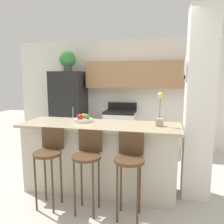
# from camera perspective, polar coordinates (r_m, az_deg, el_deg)

# --- Properties ---
(ground_plane) EXTENTS (14.00, 14.00, 0.00)m
(ground_plane) POSITION_cam_1_polar(r_m,az_deg,el_deg) (3.46, -3.15, -19.61)
(ground_plane) COLOR beige
(wall_back) EXTENTS (5.60, 0.38, 2.55)m
(wall_back) POSITION_cam_1_polar(r_m,az_deg,el_deg) (5.20, 5.03, 6.51)
(wall_back) COLOR white
(wall_back) RESTS_ON ground_plane
(pillar_right) EXTENTS (0.38, 0.32, 2.55)m
(pillar_right) POSITION_cam_1_polar(r_m,az_deg,el_deg) (3.14, 21.78, 1.51)
(pillar_right) COLOR white
(pillar_right) RESTS_ON ground_plane
(counter_bar) EXTENTS (2.26, 0.73, 1.00)m
(counter_bar) POSITION_cam_1_polar(r_m,az_deg,el_deg) (3.25, -3.23, -11.71)
(counter_bar) COLOR beige
(counter_bar) RESTS_ON ground_plane
(refrigerator) EXTENTS (0.75, 0.66, 1.80)m
(refrigerator) POSITION_cam_1_polar(r_m,az_deg,el_deg) (5.36, -11.14, 0.63)
(refrigerator) COLOR black
(refrigerator) RESTS_ON ground_plane
(stove_range) EXTENTS (0.70, 0.59, 1.07)m
(stove_range) POSITION_cam_1_polar(r_m,az_deg,el_deg) (5.10, 2.12, -4.63)
(stove_range) COLOR white
(stove_range) RESTS_ON ground_plane
(bar_stool_left) EXTENTS (0.35, 0.35, 1.01)m
(bar_stool_left) POSITION_cam_1_polar(r_m,az_deg,el_deg) (2.93, -16.12, -10.73)
(bar_stool_left) COLOR #4C331E
(bar_stool_left) RESTS_ON ground_plane
(bar_stool_mid) EXTENTS (0.35, 0.35, 1.01)m
(bar_stool_mid) POSITION_cam_1_polar(r_m,az_deg,el_deg) (2.72, -6.39, -11.92)
(bar_stool_mid) COLOR #4C331E
(bar_stool_mid) RESTS_ON ground_plane
(bar_stool_right) EXTENTS (0.35, 0.35, 1.01)m
(bar_stool_right) POSITION_cam_1_polar(r_m,az_deg,el_deg) (2.61, 4.64, -12.87)
(bar_stool_right) COLOR #4C331E
(bar_stool_right) RESTS_ON ground_plane
(potted_plant_on_fridge) EXTENTS (0.38, 0.38, 0.48)m
(potted_plant_on_fridge) POSITION_cam_1_polar(r_m,az_deg,el_deg) (5.32, -11.52, 13.22)
(potted_plant_on_fridge) COLOR #4C4C51
(potted_plant_on_fridge) RESTS_ON refrigerator
(orchid_vase) EXTENTS (0.10, 0.10, 0.45)m
(orchid_vase) POSITION_cam_1_polar(r_m,az_deg,el_deg) (3.00, 12.36, -0.88)
(orchid_vase) COLOR tan
(orchid_vase) RESTS_ON counter_bar
(fruit_bowl) EXTENTS (0.27, 0.27, 0.12)m
(fruit_bowl) POSITION_cam_1_polar(r_m,az_deg,el_deg) (3.26, -7.48, -1.83)
(fruit_bowl) COLOR silver
(fruit_bowl) RESTS_ON counter_bar
(trash_bin) EXTENTS (0.28, 0.28, 0.38)m
(trash_bin) POSITION_cam_1_polar(r_m,az_deg,el_deg) (5.09, -5.75, -7.86)
(trash_bin) COLOR #59595B
(trash_bin) RESTS_ON ground_plane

